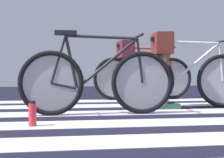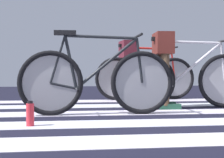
{
  "view_description": "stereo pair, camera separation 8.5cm",
  "coord_description": "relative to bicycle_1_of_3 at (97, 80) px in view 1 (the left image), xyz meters",
  "views": [
    {
      "loc": [
        -0.57,
        -3.29,
        0.52
      ],
      "look_at": [
        0.0,
        0.63,
        0.41
      ],
      "focal_mm": 53.02,
      "sensor_mm": 36.0,
      "label": 1
    },
    {
      "loc": [
        -0.48,
        -3.29,
        0.52
      ],
      "look_at": [
        0.0,
        0.63,
        0.41
      ],
      "focal_mm": 53.02,
      "sensor_mm": 36.0,
      "label": 2
    }
  ],
  "objects": [
    {
      "name": "bicycle_3_of_3",
      "position": [
        0.97,
        1.81,
        0.0
      ],
      "size": [
        1.74,
        0.52,
        0.93
      ],
      "rotation": [
        0.0,
        0.0,
        0.07
      ],
      "color": "black",
      "rests_on": "ground"
    },
    {
      "name": "crosswalk_markings",
      "position": [
        0.21,
        -0.62,
        -0.38
      ],
      "size": [
        5.41,
        5.0,
        0.0
      ],
      "color": "#BDB9C2",
      "rests_on": "ground"
    },
    {
      "name": "ground",
      "position": [
        0.2,
        -0.36,
        -0.4
      ],
      "size": [
        18.0,
        14.0,
        0.02
      ],
      "color": "black"
    },
    {
      "name": "cyclist_2_of_3",
      "position": [
        0.92,
        0.56,
        0.25
      ],
      "size": [
        0.34,
        0.42,
        0.99
      ],
      "rotation": [
        0.0,
        0.0,
        -0.07
      ],
      "color": "brown",
      "rests_on": "ground"
    },
    {
      "name": "cyclist_3_of_3",
      "position": [
        0.66,
        1.78,
        0.25
      ],
      "size": [
        0.34,
        0.42,
        0.99
      ],
      "rotation": [
        0.0,
        0.0,
        0.07
      ],
      "color": "#A87A5B",
      "rests_on": "ground"
    },
    {
      "name": "water_bottle",
      "position": [
        -0.64,
        -0.66,
        -0.28
      ],
      "size": [
        0.07,
        0.07,
        0.23
      ],
      "color": "red",
      "rests_on": "ground"
    },
    {
      "name": "bicycle_2_of_3",
      "position": [
        1.23,
        0.54,
        0.0
      ],
      "size": [
        1.74,
        0.52,
        0.93
      ],
      "rotation": [
        0.0,
        0.0,
        -0.07
      ],
      "color": "black",
      "rests_on": "ground"
    },
    {
      "name": "bicycle_1_of_3",
      "position": [
        0.0,
        0.0,
        0.0
      ],
      "size": [
        1.74,
        0.52,
        0.93
      ],
      "rotation": [
        0.0,
        0.0,
        0.0
      ],
      "color": "black",
      "rests_on": "ground"
    }
  ]
}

